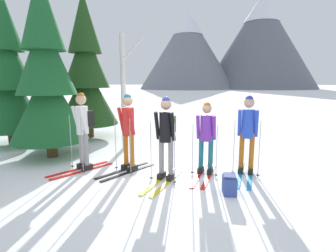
# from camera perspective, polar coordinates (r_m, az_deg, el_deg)

# --- Properties ---
(ground_plane) EXTENTS (400.00, 400.00, 0.00)m
(ground_plane) POSITION_cam_1_polar(r_m,az_deg,el_deg) (6.02, -1.08, -10.60)
(ground_plane) COLOR white
(skier_in_white) EXTENTS (1.15, 1.49, 1.86)m
(skier_in_white) POSITION_cam_1_polar(r_m,az_deg,el_deg) (6.36, -18.51, -0.03)
(skier_in_white) COLOR red
(skier_in_white) RESTS_ON ground
(skier_in_red) EXTENTS (1.10, 1.50, 1.83)m
(skier_in_red) POSITION_cam_1_polar(r_m,az_deg,el_deg) (6.02, -8.93, -0.59)
(skier_in_red) COLOR black
(skier_in_red) RESTS_ON ground
(skier_in_black) EXTENTS (0.72, 1.72, 1.80)m
(skier_in_black) POSITION_cam_1_polar(r_m,az_deg,el_deg) (5.40, -0.40, -1.69)
(skier_in_black) COLOR yellow
(skier_in_black) RESTS_ON ground
(skier_in_purple) EXTENTS (0.61, 1.74, 1.66)m
(skier_in_purple) POSITION_cam_1_polar(r_m,az_deg,el_deg) (5.84, 8.54, -2.17)
(skier_in_purple) COLOR red
(skier_in_purple) RESTS_ON ground
(skier_in_blue) EXTENTS (0.62, 1.76, 1.81)m
(skier_in_blue) POSITION_cam_1_polar(r_m,az_deg,el_deg) (6.02, 17.37, -1.15)
(skier_in_blue) COLOR #1E84D1
(skier_in_blue) RESTS_ON ground
(pine_tree_near) EXTENTS (2.05, 2.05, 4.96)m
(pine_tree_near) POSITION_cam_1_polar(r_m,az_deg,el_deg) (7.76, -25.59, 10.11)
(pine_tree_near) COLOR #51381E
(pine_tree_near) RESTS_ON ground
(pine_tree_mid) EXTENTS (2.20, 2.20, 5.33)m
(pine_tree_mid) POSITION_cam_1_polar(r_m,az_deg,el_deg) (10.12, -17.78, 11.25)
(pine_tree_mid) COLOR #51381E
(pine_tree_mid) RESTS_ON ground
(pine_tree_far) EXTENTS (2.16, 2.16, 5.22)m
(pine_tree_far) POSITION_cam_1_polar(r_m,az_deg,el_deg) (10.00, -32.38, 9.96)
(pine_tree_far) COLOR #51381E
(pine_tree_far) RESTS_ON ground
(birch_tree_slender) EXTENTS (0.90, 0.80, 3.53)m
(birch_tree_slender) POSITION_cam_1_polar(r_m,az_deg,el_deg) (8.10, -9.88, 7.63)
(birch_tree_slender) COLOR silver
(birch_tree_slender) RESTS_ON ground
(backpack_on_snow_front) EXTENTS (0.27, 0.34, 0.38)m
(backpack_on_snow_front) POSITION_cam_1_polar(r_m,az_deg,el_deg) (5.08, 13.57, -12.60)
(backpack_on_snow_front) COLOR #384C99
(backpack_on_snow_front) RESTS_ON ground
(mountain_ridge_distant) EXTENTS (54.78, 39.82, 29.15)m
(mountain_ridge_distant) POSITION_cam_1_polar(r_m,az_deg,el_deg) (86.43, 14.81, 17.23)
(mountain_ridge_distant) COLOR slate
(mountain_ridge_distant) RESTS_ON ground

